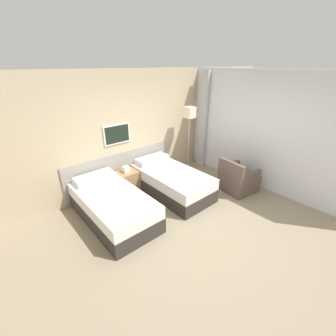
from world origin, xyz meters
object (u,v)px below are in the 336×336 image
at_px(bed_near_door, 113,206).
at_px(nightstand, 127,181).
at_px(armchair, 238,180).
at_px(floor_lamp, 190,118).
at_px(bed_near_window, 171,181).

bearing_deg(bed_near_door, nightstand, 43.27).
bearing_deg(armchair, bed_near_door, 78.97).
distance_m(nightstand, floor_lamp, 2.26).
xyz_separation_m(bed_near_door, nightstand, (0.76, 0.71, -0.02)).
height_order(bed_near_window, floor_lamp, floor_lamp).
relative_size(bed_near_window, floor_lamp, 1.08).
bearing_deg(floor_lamp, nightstand, 175.08).
height_order(bed_near_window, armchair, armchair).
bearing_deg(bed_near_window, nightstand, 136.73).
bearing_deg(bed_near_door, floor_lamp, 11.81).
bearing_deg(nightstand, bed_near_door, -136.73).
bearing_deg(armchair, bed_near_window, 60.68).
bearing_deg(nightstand, floor_lamp, -4.92).
bearing_deg(floor_lamp, armchair, -84.68).
xyz_separation_m(nightstand, floor_lamp, (1.87, -0.16, 1.25)).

